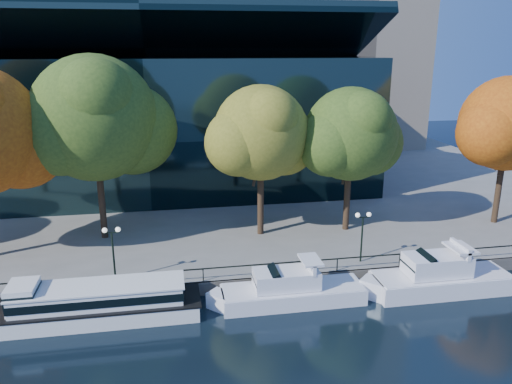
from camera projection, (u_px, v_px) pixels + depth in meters
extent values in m
plane|color=black|center=(207.00, 317.00, 32.91)|extent=(160.00, 160.00, 0.00)
cube|color=slate|center=(185.00, 174.00, 67.25)|extent=(90.00, 67.00, 1.00)
cube|color=#47443F|center=(204.00, 289.00, 35.65)|extent=(90.00, 0.25, 1.00)
cube|color=black|center=(203.00, 269.00, 35.43)|extent=(88.20, 0.08, 0.08)
cube|color=black|center=(203.00, 275.00, 35.57)|extent=(0.07, 0.07, 0.90)
cube|color=black|center=(151.00, 125.00, 60.21)|extent=(50.00, 24.00, 16.00)
cube|color=black|center=(145.00, 43.00, 53.75)|extent=(50.00, 17.14, 7.86)
cube|color=white|center=(93.00, 312.00, 32.46)|extent=(13.66, 3.32, 1.07)
cube|color=black|center=(92.00, 304.00, 32.31)|extent=(13.93, 3.38, 0.12)
cube|color=white|center=(99.00, 295.00, 32.22)|extent=(10.66, 2.72, 1.17)
cube|color=black|center=(99.00, 294.00, 32.20)|extent=(10.79, 2.79, 0.54)
cube|color=white|center=(98.00, 286.00, 32.04)|extent=(10.93, 2.85, 0.10)
cube|color=white|center=(23.00, 297.00, 31.37)|extent=(1.76, 2.32, 1.76)
cube|color=black|center=(23.00, 294.00, 31.31)|extent=(1.81, 2.39, 0.68)
cube|color=white|center=(293.00, 295.00, 34.61)|extent=(9.89, 2.83, 1.13)
cube|color=white|center=(222.00, 301.00, 33.79)|extent=(2.17, 2.17, 1.13)
cube|color=white|center=(293.00, 287.00, 34.45)|extent=(9.70, 2.77, 0.08)
cube|color=white|center=(286.00, 279.00, 34.17)|extent=(4.45, 2.12, 1.22)
cube|color=black|center=(268.00, 279.00, 33.93)|extent=(1.95, 2.04, 1.54)
cube|color=white|center=(310.00, 265.00, 34.20)|extent=(0.24, 2.20, 0.75)
cube|color=white|center=(310.00, 260.00, 34.10)|extent=(1.32, 2.20, 0.14)
cube|color=white|center=(441.00, 283.00, 36.13)|extent=(9.98, 3.11, 1.33)
cube|color=white|center=(376.00, 289.00, 35.29)|extent=(2.45, 2.45, 1.33)
cube|color=white|center=(442.00, 274.00, 35.93)|extent=(9.78, 3.04, 0.09)
cube|color=white|center=(437.00, 265.00, 35.62)|extent=(4.49, 2.33, 1.44)
cube|color=black|center=(420.00, 264.00, 35.37)|extent=(2.03, 2.24, 1.68)
cube|color=white|center=(460.00, 249.00, 35.61)|extent=(0.28, 2.42, 0.89)
cube|color=white|center=(460.00, 248.00, 35.58)|extent=(1.55, 2.42, 0.17)
sphere|color=#92330B|center=(20.00, 142.00, 39.42)|extent=(7.43, 7.43, 7.43)
cylinder|color=black|center=(101.00, 191.00, 42.71)|extent=(0.56, 0.56, 8.37)
cylinder|color=black|center=(104.00, 153.00, 42.06)|extent=(1.29, 1.98, 4.17)
cylinder|color=black|center=(92.00, 158.00, 41.52)|extent=(1.18, 1.35, 3.73)
sphere|color=#2E4916|center=(94.00, 118.00, 40.94)|extent=(10.40, 10.40, 10.40)
sphere|color=#2E4916|center=(132.00, 130.00, 43.26)|extent=(7.80, 7.80, 7.80)
sphere|color=#2E4916|center=(60.00, 131.00, 39.74)|extent=(7.28, 7.28, 7.28)
sphere|color=#2E4916|center=(96.00, 98.00, 38.55)|extent=(6.24, 6.24, 6.24)
cylinder|color=black|center=(261.00, 195.00, 43.76)|extent=(0.56, 0.56, 7.27)
cylinder|color=black|center=(266.00, 162.00, 43.22)|extent=(1.17, 1.76, 3.64)
cylinder|color=black|center=(257.00, 167.00, 42.67)|extent=(1.07, 1.21, 3.26)
sphere|color=#65651B|center=(261.00, 133.00, 42.22)|extent=(8.12, 8.12, 8.12)
sphere|color=#65651B|center=(283.00, 141.00, 44.03)|extent=(6.09, 6.09, 6.09)
sphere|color=#65651B|center=(238.00, 143.00, 41.28)|extent=(5.68, 5.68, 5.68)
sphere|color=#65651B|center=(269.00, 119.00, 40.35)|extent=(4.87, 4.87, 4.87)
cylinder|color=black|center=(347.00, 192.00, 44.88)|extent=(0.56, 0.56, 7.04)
cylinder|color=black|center=(353.00, 161.00, 44.37)|extent=(1.14, 1.71, 3.53)
cylinder|color=black|center=(346.00, 166.00, 43.82)|extent=(1.05, 1.18, 3.15)
sphere|color=#2E4916|center=(350.00, 134.00, 43.39)|extent=(8.17, 8.17, 8.17)
sphere|color=#2E4916|center=(369.00, 142.00, 45.21)|extent=(6.12, 6.12, 6.12)
sphere|color=#2E4916|center=(331.00, 144.00, 42.45)|extent=(5.72, 5.72, 5.72)
sphere|color=#2E4916|center=(363.00, 120.00, 41.51)|extent=(4.90, 4.90, 4.90)
cylinder|color=black|center=(499.00, 184.00, 46.62)|extent=(0.56, 0.56, 7.54)
cylinder|color=black|center=(507.00, 152.00, 46.06)|extent=(1.20, 1.81, 3.77)
cylinder|color=black|center=(501.00, 157.00, 45.51)|extent=(1.10, 1.24, 3.37)
sphere|color=#92330B|center=(508.00, 124.00, 45.03)|extent=(8.56, 8.56, 8.56)
sphere|color=#92330B|center=(491.00, 133.00, 44.04)|extent=(5.99, 5.99, 5.99)
cylinder|color=black|center=(114.00, 257.00, 35.33)|extent=(0.14, 0.14, 3.60)
cube|color=black|center=(111.00, 233.00, 34.81)|extent=(0.90, 0.06, 0.06)
sphere|color=white|center=(105.00, 230.00, 34.68)|extent=(0.36, 0.36, 0.36)
sphere|color=white|center=(118.00, 229.00, 34.83)|extent=(0.36, 0.36, 0.36)
cylinder|color=black|center=(362.00, 240.00, 38.44)|extent=(0.14, 0.14, 3.60)
cube|color=black|center=(363.00, 217.00, 37.92)|extent=(0.90, 0.06, 0.06)
sphere|color=white|center=(358.00, 215.00, 37.78)|extent=(0.36, 0.36, 0.36)
sphere|color=white|center=(369.00, 214.00, 37.94)|extent=(0.36, 0.36, 0.36)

